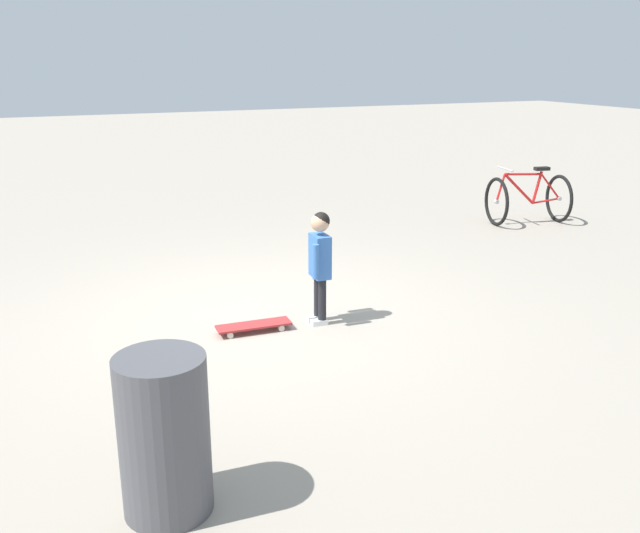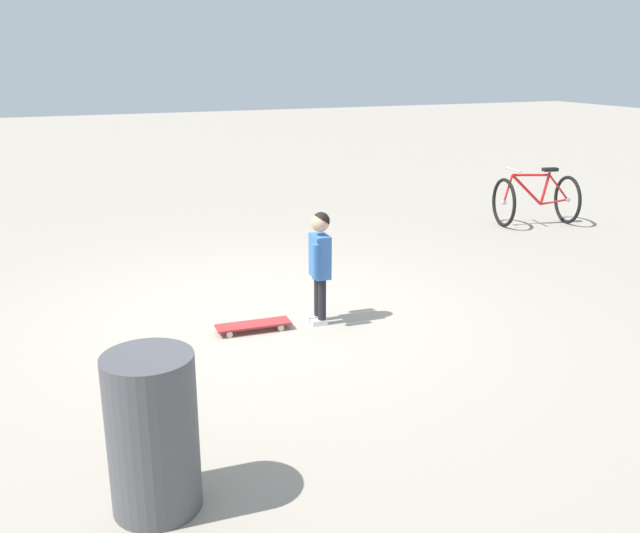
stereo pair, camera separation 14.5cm
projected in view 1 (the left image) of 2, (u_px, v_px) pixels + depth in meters
name	position (u px, v px, depth m)	size (l,w,h in m)	color
ground_plane	(259.00, 316.00, 6.69)	(50.00, 50.00, 0.00)	#9E9384
child_person	(320.00, 255.00, 6.35)	(0.36, 0.23, 1.06)	black
skateboard	(254.00, 326.00, 6.30)	(0.23, 0.69, 0.07)	#B22D2D
bicycle_near	(528.00, 198.00, 10.26)	(0.90, 1.18, 0.85)	black
trash_bin	(164.00, 435.00, 3.73)	(0.49, 0.49, 0.91)	#4C4C51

